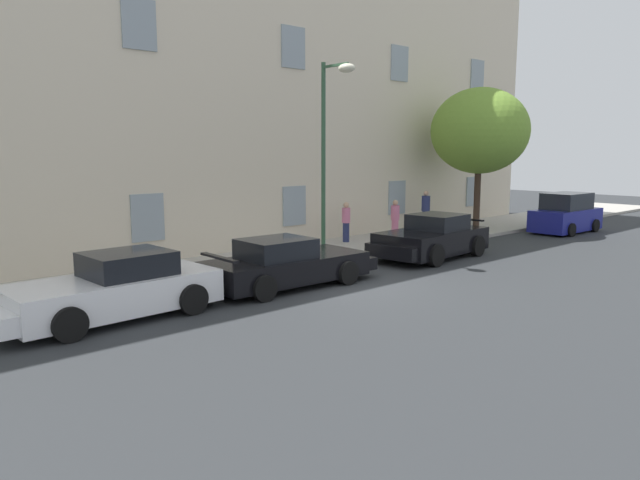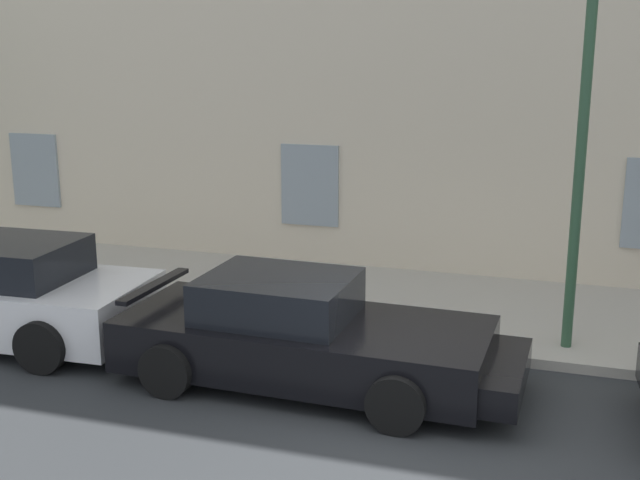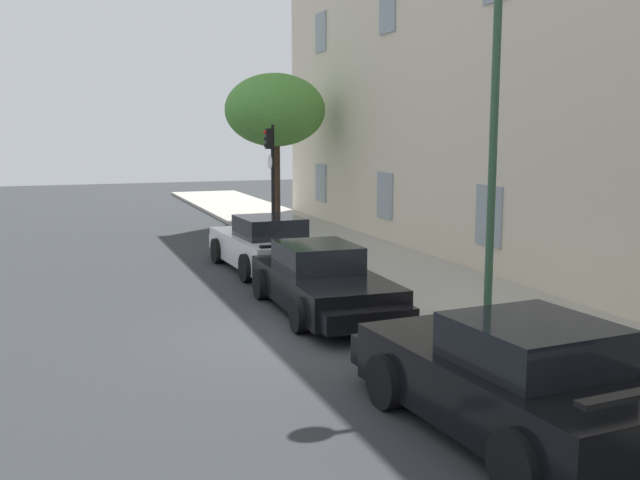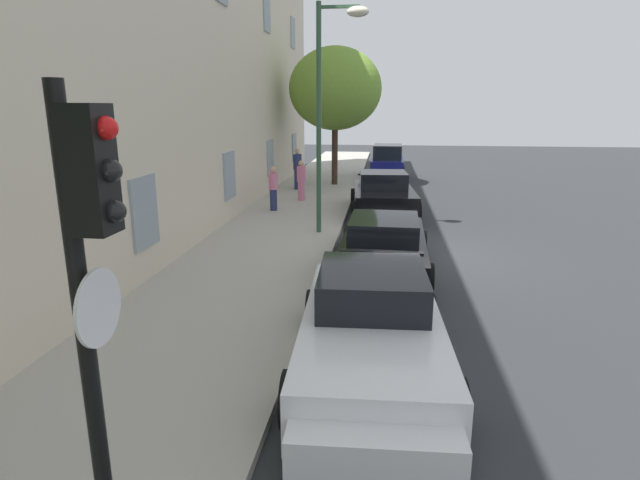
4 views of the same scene
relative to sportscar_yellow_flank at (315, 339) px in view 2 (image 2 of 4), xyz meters
name	(u,v)px [view 2 (image 2 of 4)]	position (x,y,z in m)	size (l,w,h in m)	color
ground_plane	(396,434)	(1.26, -1.01, -0.60)	(80.00, 80.00, 0.00)	#2B2D30
sidewalk	(454,310)	(1.26, 3.16, -0.53)	(60.00, 3.70, 0.14)	#A8A399
sportscar_yellow_flank	(315,339)	(0.00, 0.00, 0.00)	(5.02, 2.20, 1.36)	black
street_lamp	(591,18)	(2.97, 1.52, 3.85)	(0.44, 1.42, 6.33)	#2D5138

